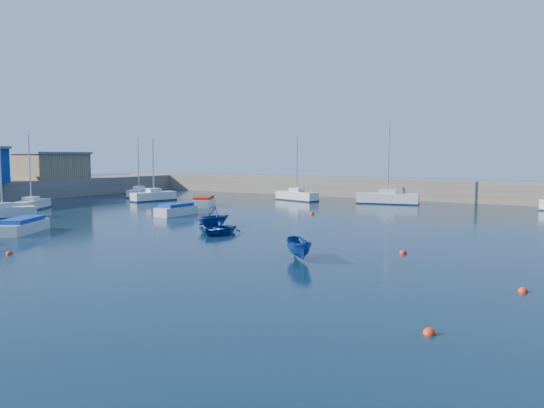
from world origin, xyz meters
The scene contains 21 objects.
ground centered at (0.00, 0.00, 0.00)m, with size 220.00×220.00×0.00m, color #0C2334.
back_wall centered at (0.00, 46.00, 1.30)m, with size 96.00×4.50×2.60m, color #7C6F5F.
left_quay centered at (-42.00, 18.00, 1.20)m, with size 6.00×62.00×2.40m, color #7C6F5F.
brick_shed_a centered at (-42.00, 24.00, 4.10)m, with size 6.00×8.00×3.40m, color #8E7852.
sailboat_1 centered at (-23.49, 5.68, 0.56)m, with size 3.25×5.67×7.30m.
sailboat_2 centered at (-28.49, 11.81, 0.54)m, with size 4.58×5.90×7.80m.
sailboat_3 centered at (-25.40, 26.36, 0.62)m, with size 2.83×5.90×7.65m.
sailboat_4 centered at (-32.23, 30.45, 0.57)m, with size 4.51×6.11×8.00m.
sailboat_5 centered at (-10.68, 36.33, 0.63)m, with size 6.27×3.30×8.06m.
sailboat_6 centered at (0.55, 38.01, 0.68)m, with size 7.27×3.34×9.29m.
motorboat_0 centered at (-13.99, 1.55, 0.52)m, with size 3.98×5.16×1.11m.
motorboat_1 centered at (-12.31, 16.13, 0.52)m, with size 1.72×4.57×1.11m.
motorboat_2 centered at (-15.90, 24.56, 0.51)m, with size 4.20×5.48×1.08m.
dinghy_center centered at (-1.45, 8.62, 0.35)m, with size 2.38×3.34×0.69m, color navy.
dinghy_left centered at (-4.00, 11.24, 0.83)m, with size 2.73×3.16×1.67m, color navy.
dinghy_right centered at (7.99, 3.67, 0.59)m, with size 1.14×3.03×1.17m, color navy.
buoy_0 centered at (-6.84, -3.89, 0.00)m, with size 0.37×0.37×0.37m, color #FA300D.
buoy_1 centered at (12.23, 8.36, 0.00)m, with size 0.44×0.44×0.44m, color red.
buoy_2 centered at (19.24, 2.58, 0.00)m, with size 0.40×0.40×0.40m, color #FA300D.
buoy_3 centered at (-1.90, 23.81, 0.00)m, with size 0.50×0.50×0.50m, color #FA300D.
buoy_5 centered at (17.41, -4.71, 0.00)m, with size 0.42×0.42×0.42m, color #FA300D.
Camera 1 is at (21.89, -21.22, 5.66)m, focal length 35.00 mm.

